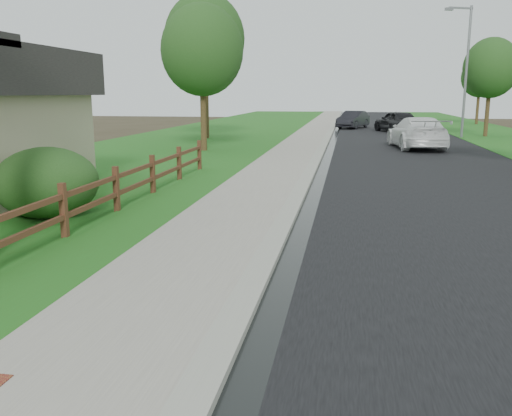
% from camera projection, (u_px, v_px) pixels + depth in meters
% --- Properties ---
extents(ground, '(120.00, 120.00, 0.00)m').
position_uv_depth(ground, '(146.00, 411.00, 4.78)').
color(ground, '#352E1D').
extents(road, '(8.00, 90.00, 0.02)m').
position_uv_depth(road, '(391.00, 133.00, 37.78)').
color(road, black).
rests_on(road, ground).
extents(curb, '(0.40, 90.00, 0.12)m').
position_uv_depth(curb, '(330.00, 132.00, 38.45)').
color(curb, gray).
rests_on(curb, ground).
extents(wet_gutter, '(0.50, 90.00, 0.00)m').
position_uv_depth(wet_gutter, '(335.00, 133.00, 38.41)').
color(wet_gutter, black).
rests_on(wet_gutter, road).
extents(sidewalk, '(2.20, 90.00, 0.10)m').
position_uv_depth(sidewalk, '(312.00, 132.00, 38.67)').
color(sidewalk, gray).
rests_on(sidewalk, ground).
extents(grass_strip, '(1.60, 90.00, 0.06)m').
position_uv_depth(grass_strip, '(286.00, 132.00, 38.99)').
color(grass_strip, '#295C1A').
rests_on(grass_strip, ground).
extents(lawn_near, '(9.00, 90.00, 0.04)m').
position_uv_depth(lawn_near, '(215.00, 131.00, 39.84)').
color(lawn_near, '#295C1A').
rests_on(lawn_near, ground).
extents(verge_far, '(6.00, 90.00, 0.04)m').
position_uv_depth(verge_far, '(495.00, 135.00, 36.64)').
color(verge_far, '#295C1A').
rests_on(verge_far, ground).
extents(ranch_fence, '(0.12, 16.92, 1.10)m').
position_uv_depth(ranch_fence, '(93.00, 196.00, 11.41)').
color(ranch_fence, '#492718').
rests_on(ranch_fence, ground).
extents(white_suv, '(2.81, 5.65, 1.58)m').
position_uv_depth(white_suv, '(417.00, 133.00, 27.33)').
color(white_suv, white).
rests_on(white_suv, road).
extents(dark_car_mid, '(3.30, 4.92, 1.56)m').
position_uv_depth(dark_car_mid, '(397.00, 121.00, 38.66)').
color(dark_car_mid, black).
rests_on(dark_car_mid, road).
extents(dark_car_far, '(2.76, 4.39, 1.37)m').
position_uv_depth(dark_car_far, '(353.00, 120.00, 43.16)').
color(dark_car_far, black).
rests_on(dark_car_far, road).
extents(streetlight, '(1.74, 0.85, 7.92)m').
position_uv_depth(streetlight, '(465.00, 64.00, 33.11)').
color(streetlight, gray).
rests_on(streetlight, ground).
extents(shrub_b, '(2.48, 2.48, 1.59)m').
position_uv_depth(shrub_b, '(47.00, 183.00, 12.09)').
color(shrub_b, '#204819').
rests_on(shrub_b, ground).
extents(shrub_c, '(1.70, 1.70, 1.18)m').
position_uv_depth(shrub_c, '(7.00, 183.00, 13.22)').
color(shrub_c, '#204819').
rests_on(shrub_c, ground).
extents(tree_near_left, '(3.87, 3.87, 6.86)m').
position_uv_depth(tree_near_left, '(202.00, 50.00, 25.31)').
color(tree_near_left, '#3C2618').
rests_on(tree_near_left, ground).
extents(tree_mid_left, '(4.81, 4.81, 8.61)m').
position_uv_depth(tree_mid_left, '(205.00, 39.00, 32.31)').
color(tree_mid_left, '#3C2618').
rests_on(tree_mid_left, ground).
extents(tree_mid_right, '(3.42, 3.42, 6.20)m').
position_uv_depth(tree_mid_right, '(491.00, 68.00, 34.05)').
color(tree_mid_right, '#3C2618').
rests_on(tree_mid_right, ground).
extents(tree_far_right, '(3.22, 3.22, 5.95)m').
position_uv_depth(tree_far_right, '(480.00, 77.00, 47.88)').
color(tree_far_right, '#3C2618').
rests_on(tree_far_right, ground).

